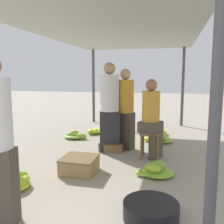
% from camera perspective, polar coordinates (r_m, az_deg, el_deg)
% --- Properties ---
extents(canopy_post_front_right, '(0.08, 0.08, 2.22)m').
position_cam_1_polar(canopy_post_front_right, '(1.75, 22.41, -2.61)').
color(canopy_post_front_right, '#4C4C51').
rests_on(canopy_post_front_right, ground).
extents(canopy_post_back_left, '(0.08, 0.08, 2.22)m').
position_cam_1_polar(canopy_post_back_left, '(7.75, -4.25, 5.88)').
color(canopy_post_back_left, '#4C4C51').
rests_on(canopy_post_back_left, ground).
extents(canopy_post_back_right, '(0.08, 0.08, 2.22)m').
position_cam_1_polar(canopy_post_back_right, '(7.38, 15.86, 5.48)').
color(canopy_post_back_right, '#4C4C51').
rests_on(canopy_post_back_right, ground).
extents(canopy_tarp, '(3.06, 6.07, 0.04)m').
position_cam_1_polar(canopy_tarp, '(4.73, 0.60, 18.22)').
color(canopy_tarp, '#9EA399').
rests_on(canopy_tarp, canopy_post_front_left).
extents(stool, '(0.34, 0.34, 0.47)m').
position_cam_1_polar(stool, '(4.37, 8.74, -5.74)').
color(stool, brown).
rests_on(stool, ground).
extents(vendor_seated, '(0.43, 0.43, 1.37)m').
position_cam_1_polar(vendor_seated, '(4.31, 9.12, -1.22)').
color(vendor_seated, '#4C4238').
rests_on(vendor_seated, ground).
extents(basin_black, '(0.56, 0.56, 0.17)m').
position_cam_1_polar(basin_black, '(2.71, 8.87, -21.42)').
color(basin_black, black).
rests_on(basin_black, ground).
extents(banana_pile_left_0, '(0.55, 0.59, 0.24)m').
position_cam_1_polar(banana_pile_left_0, '(3.56, -22.40, -14.58)').
color(banana_pile_left_0, '#91BE32').
rests_on(banana_pile_left_0, ground).
extents(banana_pile_left_1, '(0.52, 0.54, 0.14)m').
position_cam_1_polar(banana_pile_left_1, '(6.25, -3.83, -4.37)').
color(banana_pile_left_1, '#ABC92D').
rests_on(banana_pile_left_1, ground).
extents(banana_pile_left_2, '(0.56, 0.42, 0.18)m').
position_cam_1_polar(banana_pile_left_2, '(5.81, -8.42, -5.40)').
color(banana_pile_left_2, '#A9C82E').
rests_on(banana_pile_left_2, ground).
extents(banana_pile_right_0, '(0.44, 0.46, 0.20)m').
position_cam_1_polar(banana_pile_right_0, '(6.29, 10.63, -4.29)').
color(banana_pile_right_0, '#BACF2B').
rests_on(banana_pile_right_0, ground).
extents(banana_pile_right_1, '(0.56, 0.52, 0.23)m').
position_cam_1_polar(banana_pile_right_1, '(3.73, 9.64, -12.91)').
color(banana_pile_right_1, '#84B934').
rests_on(banana_pile_right_1, ground).
extents(banana_pile_right_2, '(0.65, 0.58, 0.21)m').
position_cam_1_polar(banana_pile_right_2, '(5.50, 10.79, -6.02)').
color(banana_pile_right_2, '#A4C62F').
rests_on(banana_pile_right_2, ground).
extents(crate_near, '(0.50, 0.50, 0.24)m').
position_cam_1_polar(crate_near, '(3.80, -7.46, -11.90)').
color(crate_near, '#9E7A4C').
rests_on(crate_near, ground).
extents(crate_mid, '(0.45, 0.45, 0.16)m').
position_cam_1_polar(crate_mid, '(4.89, 0.11, -7.71)').
color(crate_mid, brown).
rests_on(crate_mid, ground).
extents(shopper_walking_mid, '(0.43, 0.43, 1.56)m').
position_cam_1_polar(shopper_walking_mid, '(4.83, 3.04, 0.92)').
color(shopper_walking_mid, '#4C4238').
rests_on(shopper_walking_mid, ground).
extents(shopper_walking_far, '(0.44, 0.44, 1.67)m').
position_cam_1_polar(shopper_walking_far, '(4.66, -0.57, 1.36)').
color(shopper_walking_far, '#2D2D33').
rests_on(shopper_walking_far, ground).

